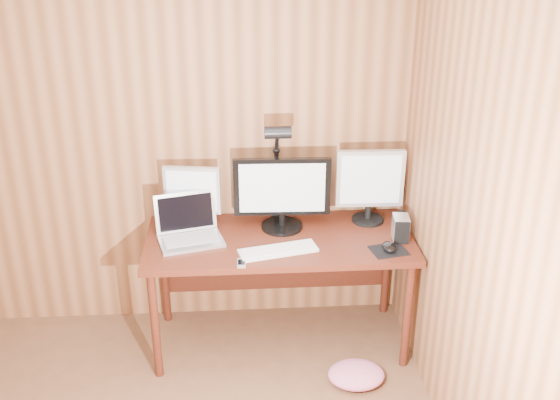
{
  "coord_description": "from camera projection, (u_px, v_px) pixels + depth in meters",
  "views": [
    {
      "loc": [
        0.7,
        -1.85,
        2.57
      ],
      "look_at": [
        0.93,
        1.58,
        1.02
      ],
      "focal_mm": 42.0,
      "sensor_mm": 36.0,
      "label": 1
    }
  ],
  "objects": [
    {
      "name": "room_shell",
      "position": [
        34.0,
        339.0,
        2.18
      ],
      "size": [
        4.0,
        4.0,
        4.0
      ],
      "color": "brown",
      "rests_on": "ground"
    },
    {
      "name": "desk",
      "position": [
        279.0,
        250.0,
        4.04
      ],
      "size": [
        1.6,
        0.7,
        0.75
      ],
      "color": "#491B0F",
      "rests_on": "floor"
    },
    {
      "name": "monitor_center",
      "position": [
        282.0,
        193.0,
        3.95
      ],
      "size": [
        0.59,
        0.26,
        0.46
      ],
      "rotation": [
        0.0,
        0.0,
        -0.03
      ],
      "color": "black",
      "rests_on": "desk"
    },
    {
      "name": "monitor_left",
      "position": [
        192.0,
        195.0,
        3.98
      ],
      "size": [
        0.35,
        0.16,
        0.39
      ],
      "rotation": [
        0.0,
        0.0,
        -0.15
      ],
      "color": "black",
      "rests_on": "desk"
    },
    {
      "name": "monitor_right",
      "position": [
        370.0,
        184.0,
        4.03
      ],
      "size": [
        0.42,
        0.2,
        0.47
      ],
      "rotation": [
        0.0,
        0.0,
        -0.02
      ],
      "color": "black",
      "rests_on": "desk"
    },
    {
      "name": "laptop",
      "position": [
        189.0,
        228.0,
        3.89
      ],
      "size": [
        0.43,
        0.37,
        0.26
      ],
      "rotation": [
        0.0,
        0.0,
        0.25
      ],
      "color": "silver",
      "rests_on": "desk"
    },
    {
      "name": "keyboard",
      "position": [
        278.0,
        250.0,
        3.76
      ],
      "size": [
        0.47,
        0.24,
        0.02
      ],
      "rotation": [
        0.0,
        0.0,
        0.23
      ],
      "color": "silver",
      "rests_on": "desk"
    },
    {
      "name": "mousepad",
      "position": [
        389.0,
        250.0,
        3.77
      ],
      "size": [
        0.23,
        0.2,
        0.0
      ],
      "primitive_type": "cube",
      "rotation": [
        0.0,
        0.0,
        0.21
      ],
      "color": "black",
      "rests_on": "desk"
    },
    {
      "name": "mouse",
      "position": [
        389.0,
        247.0,
        3.76
      ],
      "size": [
        0.1,
        0.13,
        0.04
      ],
      "primitive_type": "ellipsoid",
      "rotation": [
        0.0,
        0.0,
        0.24
      ],
      "color": "black",
      "rests_on": "mousepad"
    },
    {
      "name": "hard_drive",
      "position": [
        401.0,
        228.0,
        3.88
      ],
      "size": [
        0.1,
        0.14,
        0.15
      ],
      "rotation": [
        0.0,
        0.0,
        -0.1
      ],
      "color": "silver",
      "rests_on": "desk"
    },
    {
      "name": "phone",
      "position": [
        241.0,
        263.0,
        3.63
      ],
      "size": [
        0.05,
        0.1,
        0.01
      ],
      "rotation": [
        0.0,
        0.0,
        -0.02
      ],
      "color": "silver",
      "rests_on": "desk"
    },
    {
      "name": "speaker",
      "position": [
        402.0,
        220.0,
        4.01
      ],
      "size": [
        0.05,
        0.05,
        0.12
      ],
      "primitive_type": "cylinder",
      "color": "black",
      "rests_on": "desk"
    },
    {
      "name": "desk_lamp",
      "position": [
        277.0,
        158.0,
        3.95
      ],
      "size": [
        0.16,
        0.23,
        0.69
      ],
      "rotation": [
        0.0,
        0.0,
        -0.1
      ],
      "color": "black",
      "rests_on": "desk"
    },
    {
      "name": "fabric_pile",
      "position": [
        356.0,
        375.0,
        3.84
      ],
      "size": [
        0.41,
        0.37,
        0.11
      ],
      "primitive_type": null,
      "rotation": [
        0.0,
        0.0,
        0.33
      ],
      "color": "#D7688B",
      "rests_on": "floor"
    }
  ]
}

